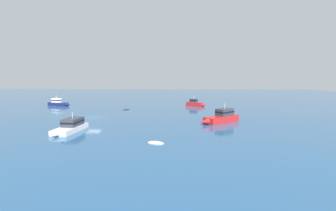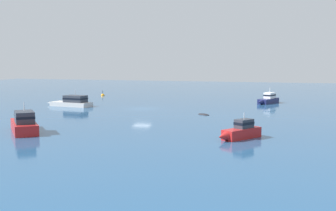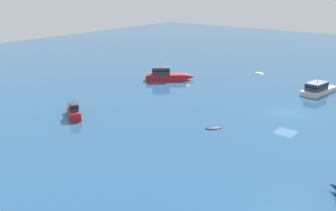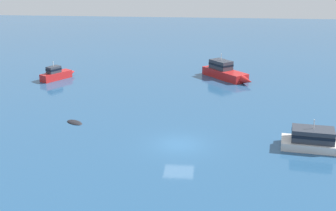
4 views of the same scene
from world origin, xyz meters
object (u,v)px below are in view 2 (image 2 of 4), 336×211
cabin_cruiser (72,102)px  motor_cruiser (24,123)px  cabin_cruiser_1 (240,131)px  launch (268,99)px  rib (204,115)px  channel_buoy (103,96)px

cabin_cruiser → motor_cruiser: bearing=116.4°
motor_cruiser → cabin_cruiser: 23.08m
motor_cruiser → cabin_cruiser_1: (20.89, 2.45, -0.16)m
motor_cruiser → cabin_cruiser_1: bearing=-123.7°
launch → rib: 18.84m
launch → cabin_cruiser_1: launch is taller
rib → launch: bearing=104.8°
rib → cabin_cruiser: cabin_cruiser is taller
launch → cabin_cruiser_1: size_ratio=1.29×
rib → cabin_cruiser_1: 16.72m
launch → rib: size_ratio=2.95×
motor_cruiser → channel_buoy: bearing=-25.3°
rib → channel_buoy: bearing=174.5°
cabin_cruiser → rib: bearing=177.5°
launch → cabin_cruiser: launch is taller
cabin_cruiser → cabin_cruiser_1: cabin_cruiser is taller
motor_cruiser → cabin_cruiser_1: motor_cruiser is taller
launch → motor_cruiser: size_ratio=0.88×
cabin_cruiser → cabin_cruiser_1: (27.99, -19.52, -0.03)m
launch → motor_cruiser: bearing=-9.9°
rib → cabin_cruiser_1: bearing=-29.8°
cabin_cruiser_1 → rib: bearing=-123.8°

